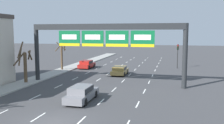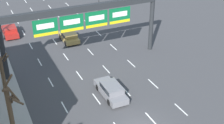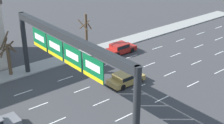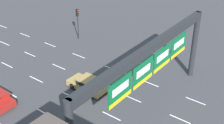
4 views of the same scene
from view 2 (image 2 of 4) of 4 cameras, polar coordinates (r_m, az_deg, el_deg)
The scene contains 7 objects.
lane_dashes at distance 37.74m, azimuth -4.92°, elevation -0.14°, with size 10.02×67.00×0.01m.
sign_gantry at distance 35.34m, azimuth -5.26°, elevation 7.88°, with size 18.64×0.70×7.19m.
car_grey at distance 31.21m, azimuth -0.17°, elevation -5.10°, with size 1.81×4.76×1.42m.
car_red at distance 46.99m, azimuth -18.16°, elevation 5.44°, with size 1.91×4.25×1.38m.
car_gold at distance 43.37m, azimuth -7.88°, elevation 4.67°, with size 1.93×4.08×1.30m.
tree_bare_second at distance 33.33m, azimuth -19.75°, elevation -1.11°, with size 2.05×1.97×4.93m.
tree_bare_furthest at distance 26.60m, azimuth -17.97°, elevation -7.88°, with size 1.56×1.96×5.55m.
Camera 2 is at (-11.04, -17.77, 18.03)m, focal length 50.00 mm.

